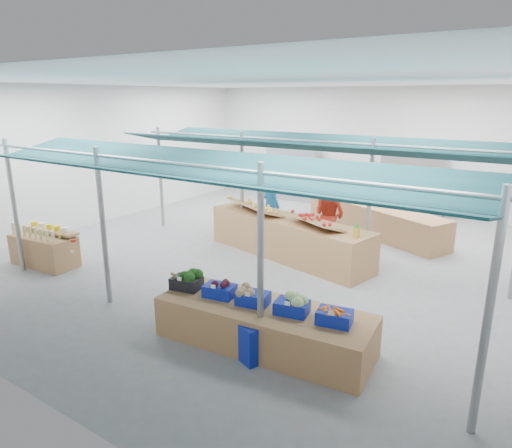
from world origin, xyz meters
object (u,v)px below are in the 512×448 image
Objects in this scene: crate_stack at (250,341)px; vendor_right at (329,215)px; fruit_counter at (288,237)px; vendor_left at (270,206)px; bottle_shelf at (46,248)px; veg_counter at (264,326)px.

vendor_right reaches higher than crate_stack.
vendor_left is (-1.20, 1.10, 0.42)m from fruit_counter.
fruit_counter is 1.68m from vendor_left.
vendor_right is (5.08, 4.77, 0.51)m from bottle_shelf.
bottle_shelf is 0.92× the size of vendor_right.
vendor_right is (1.80, 0.00, 0.00)m from vendor_left.
crate_stack is 0.33× the size of vendor_left.
vendor_right is (-1.18, 5.01, 0.57)m from veg_counter.
crate_stack is (0.04, -0.45, -0.04)m from veg_counter.
bottle_shelf is at bearing 56.28° from vendor_right.
veg_counter is at bearing 95.40° from crate_stack.
vendor_right reaches higher than bottle_shelf.
crate_stack is 5.63m from vendor_right.
vendor_left reaches higher than crate_stack.
veg_counter reaches higher than crate_stack.
veg_counter is at bearing -52.41° from fruit_counter.
veg_counter is 5.79× the size of crate_stack.
bottle_shelf is at bearing 68.57° from vendor_left.
bottle_shelf reaches higher than fruit_counter.
crate_stack is at bearing -54.20° from fruit_counter.
vendor_right is (-1.23, 5.46, 0.61)m from crate_stack.
fruit_counter reaches higher than crate_stack.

